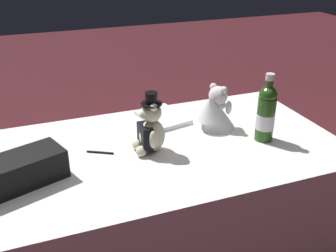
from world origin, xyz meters
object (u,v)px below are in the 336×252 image
object	(u,v)px
teddy_bear_bride	(215,110)
signing_pen	(99,152)
teddy_bear_groom	(150,130)
guestbook	(163,117)
gift_case_black	(22,170)
champagne_bottle	(266,113)

from	to	relation	value
teddy_bear_bride	signing_pen	world-z (taller)	teddy_bear_bride
teddy_bear_groom	guestbook	distance (m)	0.36
signing_pen	teddy_bear_bride	bearing A→B (deg)	5.32
gift_case_black	teddy_bear_bride	bearing A→B (deg)	11.19
guestbook	signing_pen	bearing A→B (deg)	-160.34
gift_case_black	signing_pen	bearing A→B (deg)	21.41
teddy_bear_bride	guestbook	bearing A→B (deg)	138.73
gift_case_black	champagne_bottle	bearing A→B (deg)	-0.89
teddy_bear_bride	gift_case_black	distance (m)	0.94
teddy_bear_groom	gift_case_black	world-z (taller)	teddy_bear_groom
signing_pen	champagne_bottle	bearing A→B (deg)	-10.76
champagne_bottle	gift_case_black	world-z (taller)	champagne_bottle
guestbook	teddy_bear_bride	bearing A→B (deg)	-53.42
teddy_bear_bride	gift_case_black	world-z (taller)	teddy_bear_bride
teddy_bear_groom	guestbook	world-z (taller)	teddy_bear_groom
teddy_bear_groom	gift_case_black	bearing A→B (deg)	-172.98
champagne_bottle	signing_pen	bearing A→B (deg)	169.24
teddy_bear_bride	champagne_bottle	distance (m)	0.26
champagne_bottle	teddy_bear_groom	bearing A→B (deg)	171.12
signing_pen	gift_case_black	xyz separation A→B (m)	(-0.32, -0.13, 0.05)
signing_pen	teddy_bear_groom	bearing A→B (deg)	-15.24
champagne_bottle	signing_pen	xyz separation A→B (m)	(-0.75, 0.14, -0.13)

